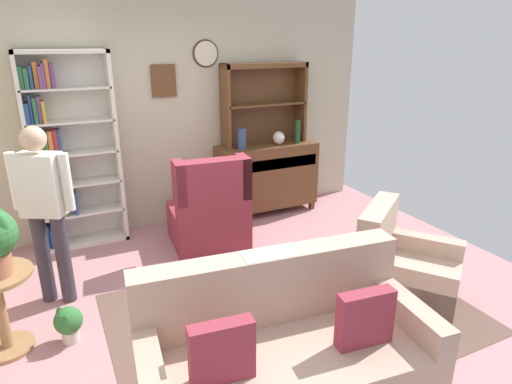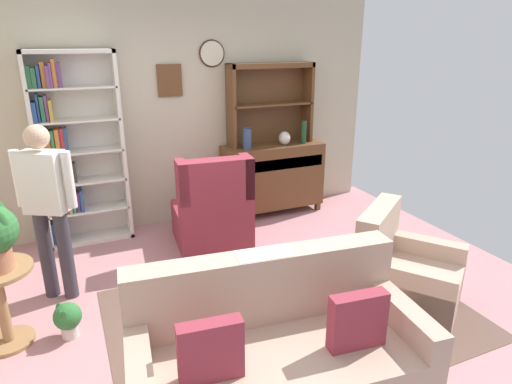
{
  "view_description": "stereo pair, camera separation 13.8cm",
  "coord_description": "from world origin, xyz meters",
  "px_view_note": "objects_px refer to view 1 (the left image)",
  "views": [
    {
      "loc": [
        -1.46,
        -3.01,
        2.21
      ],
      "look_at": [
        0.1,
        0.2,
        0.95
      ],
      "focal_mm": 30.85,
      "sensor_mm": 36.0,
      "label": 1
    },
    {
      "loc": [
        -1.34,
        -3.07,
        2.21
      ],
      "look_at": [
        0.1,
        0.2,
        0.95
      ],
      "focal_mm": 30.85,
      "sensor_mm": 36.0,
      "label": 2
    }
  ],
  "objects_px": {
    "sideboard_hutch": "(264,93)",
    "wingback_chair": "(209,214)",
    "bottle_wine": "(297,132)",
    "book_stack": "(221,275)",
    "sideboard": "(267,175)",
    "potted_plant_small": "(68,322)",
    "person_reading": "(44,204)",
    "vase_round": "(279,138)",
    "armchair_floral": "(404,275)",
    "coffee_table": "(232,287)",
    "vase_tall": "(242,139)",
    "couch_floral": "(284,356)",
    "bookshelf": "(66,155)"
  },
  "relations": [
    {
      "from": "sideboard_hutch",
      "to": "coffee_table",
      "type": "height_order",
      "value": "sideboard_hutch"
    },
    {
      "from": "bookshelf",
      "to": "vase_round",
      "type": "bearing_deg",
      "value": -3.43
    },
    {
      "from": "sideboard",
      "to": "person_reading",
      "type": "bearing_deg",
      "value": -157.9
    },
    {
      "from": "sideboard",
      "to": "wingback_chair",
      "type": "relative_size",
      "value": 1.24
    },
    {
      "from": "bottle_wine",
      "to": "wingback_chair",
      "type": "xyz_separation_m",
      "value": [
        -1.43,
        -0.56,
        -0.68
      ]
    },
    {
      "from": "sideboard_hutch",
      "to": "wingback_chair",
      "type": "height_order",
      "value": "sideboard_hutch"
    },
    {
      "from": "vase_round",
      "to": "armchair_floral",
      "type": "distance_m",
      "value": 2.49
    },
    {
      "from": "armchair_floral",
      "to": "sideboard",
      "type": "bearing_deg",
      "value": 91.37
    },
    {
      "from": "book_stack",
      "to": "sideboard",
      "type": "bearing_deg",
      "value": 54.67
    },
    {
      "from": "bottle_wine",
      "to": "book_stack",
      "type": "xyz_separation_m",
      "value": [
        -1.85,
        -1.97,
        -0.6
      ]
    },
    {
      "from": "sideboard",
      "to": "potted_plant_small",
      "type": "distance_m",
      "value": 3.12
    },
    {
      "from": "coffee_table",
      "to": "sideboard_hutch",
      "type": "bearing_deg",
      "value": 57.84
    },
    {
      "from": "sideboard_hutch",
      "to": "person_reading",
      "type": "xyz_separation_m",
      "value": [
        -2.62,
        -1.17,
        -0.65
      ]
    },
    {
      "from": "bookshelf",
      "to": "sideboard",
      "type": "height_order",
      "value": "bookshelf"
    },
    {
      "from": "potted_plant_small",
      "to": "book_stack",
      "type": "bearing_deg",
      "value": -16.77
    },
    {
      "from": "sideboard",
      "to": "sideboard_hutch",
      "type": "relative_size",
      "value": 1.18
    },
    {
      "from": "sideboard_hutch",
      "to": "couch_floral",
      "type": "xyz_separation_m",
      "value": [
        -1.37,
        -3.02,
        -1.25
      ]
    },
    {
      "from": "vase_round",
      "to": "book_stack",
      "type": "relative_size",
      "value": 0.77
    },
    {
      "from": "person_reading",
      "to": "sideboard_hutch",
      "type": "bearing_deg",
      "value": 24.12
    },
    {
      "from": "sideboard",
      "to": "vase_round",
      "type": "xyz_separation_m",
      "value": [
        0.13,
        -0.07,
        0.5
      ]
    },
    {
      "from": "couch_floral",
      "to": "coffee_table",
      "type": "xyz_separation_m",
      "value": [
        -0.01,
        0.82,
        0.04
      ]
    },
    {
      "from": "sideboard",
      "to": "person_reading",
      "type": "relative_size",
      "value": 0.83
    },
    {
      "from": "sideboard",
      "to": "couch_floral",
      "type": "height_order",
      "value": "sideboard"
    },
    {
      "from": "coffee_table",
      "to": "book_stack",
      "type": "bearing_deg",
      "value": 163.14
    },
    {
      "from": "vase_tall",
      "to": "couch_floral",
      "type": "bearing_deg",
      "value": -109.18
    },
    {
      "from": "bookshelf",
      "to": "vase_round",
      "type": "xyz_separation_m",
      "value": [
        2.49,
        -0.15,
        -0.03
      ]
    },
    {
      "from": "bookshelf",
      "to": "book_stack",
      "type": "bearing_deg",
      "value": -67.24
    },
    {
      "from": "vase_round",
      "to": "book_stack",
      "type": "bearing_deg",
      "value": -128.58
    },
    {
      "from": "sideboard_hutch",
      "to": "wingback_chair",
      "type": "distance_m",
      "value": 1.74
    },
    {
      "from": "couch_floral",
      "to": "bottle_wine",
      "type": "bearing_deg",
      "value": 57.98
    },
    {
      "from": "vase_tall",
      "to": "couch_floral",
      "type": "xyz_separation_m",
      "value": [
        -0.98,
        -2.83,
        -0.73
      ]
    },
    {
      "from": "sideboard",
      "to": "vase_round",
      "type": "relative_size",
      "value": 7.65
    },
    {
      "from": "vase_round",
      "to": "armchair_floral",
      "type": "xyz_separation_m",
      "value": [
        -0.07,
        -2.38,
        -0.72
      ]
    },
    {
      "from": "wingback_chair",
      "to": "coffee_table",
      "type": "height_order",
      "value": "wingback_chair"
    },
    {
      "from": "armchair_floral",
      "to": "coffee_table",
      "type": "xyz_separation_m",
      "value": [
        -1.44,
        0.36,
        0.06
      ]
    },
    {
      "from": "bottle_wine",
      "to": "armchair_floral",
      "type": "xyz_separation_m",
      "value": [
        -0.33,
        -2.36,
        -0.77
      ]
    },
    {
      "from": "vase_tall",
      "to": "vase_round",
      "type": "bearing_deg",
      "value": 1.49
    },
    {
      "from": "sideboard_hutch",
      "to": "person_reading",
      "type": "height_order",
      "value": "sideboard_hutch"
    },
    {
      "from": "vase_round",
      "to": "book_stack",
      "type": "distance_m",
      "value": 2.61
    },
    {
      "from": "vase_round",
      "to": "potted_plant_small",
      "type": "height_order",
      "value": "vase_round"
    },
    {
      "from": "vase_round",
      "to": "bottle_wine",
      "type": "height_order",
      "value": "bottle_wine"
    },
    {
      "from": "vase_tall",
      "to": "coffee_table",
      "type": "bearing_deg",
      "value": -116.27
    },
    {
      "from": "person_reading",
      "to": "coffee_table",
      "type": "bearing_deg",
      "value": -39.42
    },
    {
      "from": "bottle_wine",
      "to": "armchair_floral",
      "type": "relative_size",
      "value": 0.27
    },
    {
      "from": "sideboard_hutch",
      "to": "bottle_wine",
      "type": "xyz_separation_m",
      "value": [
        0.39,
        -0.2,
        -0.5
      ]
    },
    {
      "from": "bookshelf",
      "to": "bottle_wine",
      "type": "distance_m",
      "value": 2.76
    },
    {
      "from": "person_reading",
      "to": "sideboard",
      "type": "bearing_deg",
      "value": 22.1
    },
    {
      "from": "bookshelf",
      "to": "potted_plant_small",
      "type": "distance_m",
      "value": 2.01
    },
    {
      "from": "potted_plant_small",
      "to": "bookshelf",
      "type": "bearing_deg",
      "value": 83.01
    },
    {
      "from": "vase_tall",
      "to": "wingback_chair",
      "type": "relative_size",
      "value": 0.24
    }
  ]
}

